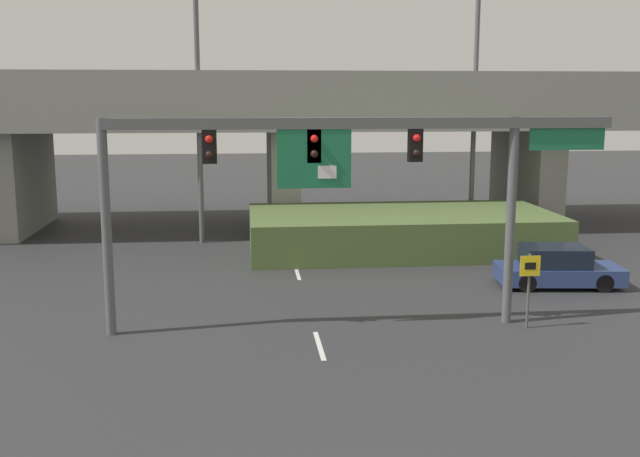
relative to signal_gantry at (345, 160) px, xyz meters
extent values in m
cube|color=silver|center=(-0.90, -1.59, -4.96)|extent=(0.14, 2.40, 0.01)
cube|color=silver|center=(-0.90, 7.07, -4.96)|extent=(0.14, 2.40, 0.01)
cube|color=silver|center=(-0.90, 15.73, -4.96)|extent=(0.14, 2.40, 0.01)
cylinder|color=#515456|center=(-6.77, 0.01, -1.87)|extent=(0.28, 0.28, 6.17)
cylinder|color=#515456|center=(4.97, 0.01, -1.87)|extent=(0.28, 0.28, 6.17)
cube|color=#515456|center=(0.54, 0.01, 1.05)|extent=(14.60, 0.32, 0.32)
cube|color=black|center=(-3.83, 0.01, 0.42)|extent=(0.40, 0.28, 0.95)
sphere|color=red|center=(-3.83, -0.16, 0.63)|extent=(0.22, 0.22, 0.22)
sphere|color=black|center=(-3.83, -0.16, 0.21)|extent=(0.22, 0.22, 0.22)
cube|color=black|center=(-0.90, 0.01, 0.42)|extent=(0.40, 0.28, 0.95)
sphere|color=red|center=(-0.90, -0.16, 0.63)|extent=(0.22, 0.22, 0.22)
sphere|color=black|center=(-0.90, -0.16, 0.21)|extent=(0.22, 0.22, 0.22)
cube|color=black|center=(2.04, 0.01, 0.42)|extent=(0.40, 0.28, 0.95)
sphere|color=red|center=(2.04, -0.16, 0.63)|extent=(0.22, 0.22, 0.22)
sphere|color=black|center=(2.04, -0.16, 0.21)|extent=(0.22, 0.22, 0.22)
cube|color=#196B42|center=(-0.90, -0.09, 0.06)|extent=(2.12, 0.08, 1.67)
cube|color=white|center=(-0.53, -0.14, -0.32)|extent=(0.53, 0.03, 0.37)
cube|color=#196B42|center=(6.55, -0.05, 0.57)|extent=(2.26, 0.07, 0.64)
cylinder|color=#4C4C4C|center=(5.38, -0.61, -3.84)|extent=(0.08, 0.08, 2.24)
cube|color=yellow|center=(5.38, -0.66, -3.07)|extent=(0.60, 0.03, 0.60)
cube|color=black|center=(5.38, -0.68, -3.07)|extent=(0.33, 0.01, 0.21)
cylinder|color=#515456|center=(-4.90, 13.56, 3.22)|extent=(0.24, 0.24, 16.36)
cylinder|color=#515456|center=(8.38, 14.86, 2.91)|extent=(0.24, 0.24, 15.73)
cube|color=gray|center=(-0.90, 17.89, 1.11)|extent=(46.51, 9.42, 1.88)
cube|color=gray|center=(-0.90, 13.38, 2.50)|extent=(46.51, 0.40, 0.90)
cube|color=gray|center=(-14.07, 17.89, -2.40)|extent=(1.40, 7.54, 5.12)
cube|color=gray|center=(-0.90, 17.89, -2.40)|extent=(1.40, 7.54, 5.12)
cube|color=gray|center=(12.28, 17.89, -2.40)|extent=(1.40, 7.54, 5.12)
cube|color=#4C6033|center=(3.99, 10.92, -4.10)|extent=(13.32, 6.67, 1.72)
cube|color=navy|center=(8.34, 4.05, -4.50)|extent=(4.52, 2.35, 0.60)
cube|color=black|center=(8.17, 4.07, -3.85)|extent=(2.43, 1.93, 0.70)
cylinder|color=black|center=(9.77, 4.73, -4.64)|extent=(0.66, 0.29, 0.64)
cylinder|color=black|center=(9.59, 3.07, -4.64)|extent=(0.66, 0.29, 0.64)
cylinder|color=black|center=(7.09, 5.02, -4.64)|extent=(0.66, 0.29, 0.64)
cylinder|color=black|center=(6.91, 3.37, -4.64)|extent=(0.66, 0.29, 0.64)
camera|label=1|loc=(-2.86, -21.19, 1.83)|focal=42.00mm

